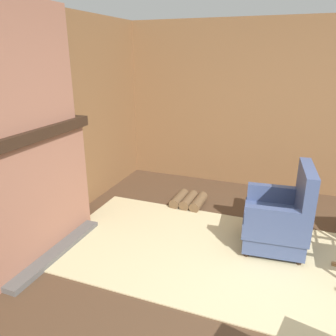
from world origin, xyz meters
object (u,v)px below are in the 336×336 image
at_px(armchair, 279,219).
at_px(storage_case, 52,113).
at_px(firewood_stack, 189,200).
at_px(decorative_plate_on_mantel, 12,116).

bearing_deg(armchair, storage_case, 6.47).
bearing_deg(firewood_stack, decorative_plate_on_mantel, -125.95).
bearing_deg(decorative_plate_on_mantel, storage_case, 87.83).
relative_size(armchair, firewood_stack, 2.15).
height_order(firewood_stack, decorative_plate_on_mantel, decorative_plate_on_mantel).
bearing_deg(firewood_stack, armchair, -28.88).
distance_m(storage_case, decorative_plate_on_mantel, 0.54).
distance_m(armchair, storage_case, 2.77).
xyz_separation_m(firewood_stack, decorative_plate_on_mantel, (-1.26, -1.74, 1.44)).
bearing_deg(storage_case, firewood_stack, 44.21).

